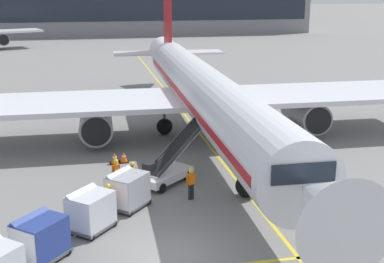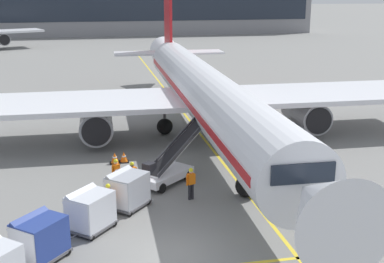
{
  "view_description": "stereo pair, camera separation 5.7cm",
  "coord_description": "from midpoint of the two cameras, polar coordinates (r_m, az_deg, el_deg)",
  "views": [
    {
      "loc": [
        -3.02,
        -18.83,
        10.8
      ],
      "look_at": [
        2.72,
        8.89,
        2.71
      ],
      "focal_mm": 47.49,
      "sensor_mm": 36.0,
      "label": 1
    },
    {
      "loc": [
        -2.96,
        -18.85,
        10.8
      ],
      "look_at": [
        2.72,
        8.89,
        2.71
      ],
      "focal_mm": 47.49,
      "sensor_mm": 36.0,
      "label": 2
    }
  ],
  "objects": [
    {
      "name": "terminal_building",
      "position": [
        125.76,
        -8.59,
        13.53
      ],
      "size": [
        92.38,
        17.54,
        11.89
      ],
      "color": "gray",
      "rests_on": "ground"
    },
    {
      "name": "ground_crew_by_loader",
      "position": [
        26.64,
        -0.06,
        -5.64
      ],
      "size": [
        0.54,
        0.36,
        1.74
      ],
      "color": "black",
      "rests_on": "ground"
    },
    {
      "name": "safety_cone_engine_keepout",
      "position": [
        32.54,
        -8.62,
        -2.98
      ],
      "size": [
        0.64,
        0.64,
        0.72
      ],
      "color": "black",
      "rests_on": "ground"
    },
    {
      "name": "safety_cone_wingtip",
      "position": [
        32.71,
        -7.61,
        -2.86
      ],
      "size": [
        0.6,
        0.6,
        0.68
      ],
      "color": "black",
      "rests_on": "ground"
    },
    {
      "name": "baggage_cart_third",
      "position": [
        21.96,
        -16.72,
        -11.29
      ],
      "size": [
        2.52,
        2.59,
        1.91
      ],
      "color": "#515156",
      "rests_on": "ground"
    },
    {
      "name": "apron_guidance_line_lead_in",
      "position": [
        37.37,
        1.43,
        -0.85
      ],
      "size": [
        0.2,
        110.0,
        0.01
      ],
      "color": "yellow",
      "rests_on": "ground"
    },
    {
      "name": "belt_loader",
      "position": [
        29.01,
        -2.71,
        -4.06
      ],
      "size": [
        4.74,
        4.43,
        3.15
      ],
      "color": "silver",
      "rests_on": "ground"
    },
    {
      "name": "ground_plane",
      "position": [
        21.92,
        -2.3,
        -13.58
      ],
      "size": [
        600.0,
        600.0,
        0.0
      ],
      "primitive_type": "plane",
      "color": "slate"
    },
    {
      "name": "baggage_cart_lead",
      "position": [
        25.9,
        -7.28,
        -6.42
      ],
      "size": [
        2.52,
        2.59,
        1.91
      ],
      "color": "#515156",
      "rests_on": "ground"
    },
    {
      "name": "ground_crew_marshaller",
      "position": [
        27.73,
        -6.66,
        -4.87
      ],
      "size": [
        0.54,
        0.36,
        1.74
      ],
      "color": "black",
      "rests_on": "ground"
    },
    {
      "name": "parked_airplane",
      "position": [
        37.39,
        1.28,
        4.49
      ],
      "size": [
        35.84,
        45.62,
        14.99
      ],
      "color": "silver",
      "rests_on": "ground"
    },
    {
      "name": "apron_guidance_line_stop_bar",
      "position": [
        22.09,
        12.06,
        -13.7
      ],
      "size": [
        12.0,
        0.2,
        0.01
      ],
      "color": "yellow",
      "rests_on": "ground"
    },
    {
      "name": "baggage_cart_second",
      "position": [
        23.89,
        -11.36,
        -8.6
      ],
      "size": [
        2.52,
        2.59,
        1.91
      ],
      "color": "#515156",
      "rests_on": "ground"
    },
    {
      "name": "ground_crew_by_carts",
      "position": [
        24.96,
        -9.3,
        -7.4
      ],
      "size": [
        0.36,
        0.54,
        1.74
      ],
      "color": "black",
      "rests_on": "ground"
    },
    {
      "name": "ground_crew_wingwalker",
      "position": [
        28.27,
        -8.46,
        -4.52
      ],
      "size": [
        0.48,
        0.41,
        1.74
      ],
      "color": "black",
      "rests_on": "ground"
    }
  ]
}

